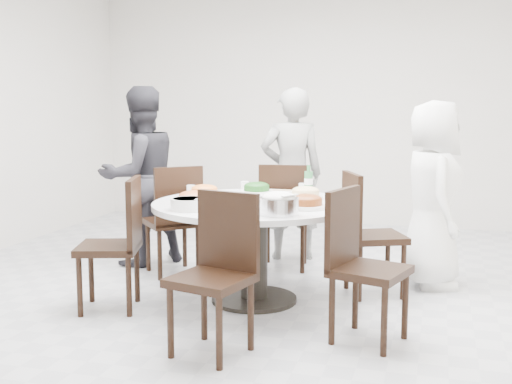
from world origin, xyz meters
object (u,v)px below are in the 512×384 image
(diner_right, at_px, (433,194))
(chair_ne, at_px, (375,234))
(chair_sw, at_px, (108,244))
(diner_left, at_px, (140,176))
(diner_middle, at_px, (292,174))
(beverage_bottle, at_px, (309,180))
(chair_se, at_px, (370,267))
(rice_bowl, at_px, (279,206))
(dining_table, at_px, (254,252))
(soup_bowl, at_px, (189,204))
(chair_n, at_px, (285,216))
(chair_s, at_px, (211,276))
(chair_nw, at_px, (172,220))

(diner_right, bearing_deg, chair_ne, 117.78)
(chair_ne, relative_size, chair_sw, 1.00)
(chair_ne, relative_size, diner_left, 0.59)
(diner_middle, bearing_deg, beverage_bottle, 91.47)
(chair_se, height_order, rice_bowl, chair_se)
(dining_table, distance_m, diner_middle, 1.45)
(diner_middle, xyz_separation_m, soup_bowl, (-0.30, -1.82, -0.02))
(chair_n, height_order, rice_bowl, chair_n)
(diner_left, bearing_deg, dining_table, 93.19)
(chair_s, bearing_deg, chair_nw, 134.67)
(chair_ne, xyz_separation_m, diner_middle, (-0.88, 0.96, 0.33))
(chair_n, distance_m, diner_right, 1.32)
(chair_n, relative_size, chair_s, 1.00)
(dining_table, xyz_separation_m, chair_n, (-0.01, 1.02, 0.10))
(chair_ne, bearing_deg, chair_nw, 61.08)
(chair_sw, height_order, diner_right, diner_right)
(diner_middle, height_order, soup_bowl, diner_middle)
(chair_s, bearing_deg, beverage_bottle, 95.18)
(chair_nw, xyz_separation_m, beverage_bottle, (1.20, -0.03, 0.39))
(chair_ne, xyz_separation_m, chair_s, (-0.80, -1.48, 0.00))
(chair_ne, bearing_deg, chair_sw, 92.09)
(chair_n, xyz_separation_m, diner_right, (1.27, -0.22, 0.27))
(chair_s, relative_size, diner_middle, 0.59)
(chair_s, relative_size, soup_bowl, 3.70)
(chair_s, height_order, diner_middle, diner_middle)
(chair_n, distance_m, beverage_bottle, 0.69)
(dining_table, distance_m, beverage_bottle, 0.79)
(diner_middle, bearing_deg, chair_sw, 43.83)
(chair_sw, bearing_deg, beverage_bottle, 111.72)
(diner_middle, height_order, beverage_bottle, diner_middle)
(chair_s, distance_m, diner_left, 2.32)
(chair_n, bearing_deg, diner_left, 0.66)
(chair_se, bearing_deg, soup_bowl, 100.21)
(chair_ne, bearing_deg, diner_middle, 18.11)
(beverage_bottle, bearing_deg, diner_left, 170.55)
(chair_nw, distance_m, diner_middle, 1.24)
(chair_ne, xyz_separation_m, chair_nw, (-1.75, 0.14, 0.00))
(chair_nw, height_order, soup_bowl, chair_nw)
(dining_table, xyz_separation_m, rice_bowl, (0.30, -0.45, 0.43))
(chair_se, bearing_deg, chair_ne, 21.36)
(chair_nw, bearing_deg, chair_sw, 45.69)
(dining_table, bearing_deg, chair_sw, -153.82)
(rice_bowl, bearing_deg, chair_sw, -179.25)
(chair_nw, bearing_deg, diner_left, -71.82)
(diner_middle, distance_m, rice_bowl, 1.87)
(chair_s, distance_m, chair_se, 0.99)
(diner_middle, bearing_deg, chair_s, 71.88)
(diner_left, bearing_deg, soup_bowl, 72.87)
(chair_sw, xyz_separation_m, rice_bowl, (1.25, 0.02, 0.33))
(chair_n, xyz_separation_m, chair_s, (0.05, -2.07, 0.00))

